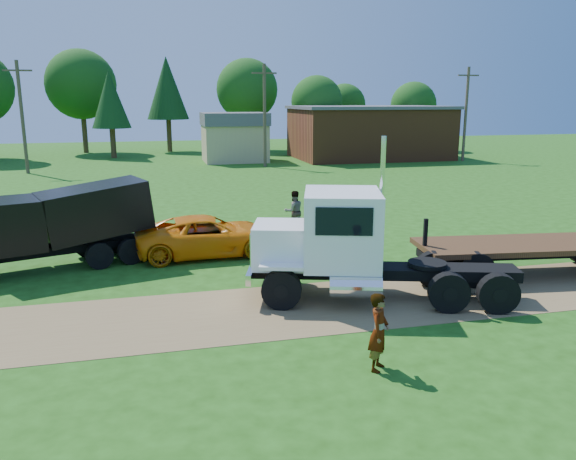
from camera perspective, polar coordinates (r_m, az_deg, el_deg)
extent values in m
plane|color=#20480F|center=(16.68, 1.67, -7.88)|extent=(140.00, 140.00, 0.00)
cube|color=brown|center=(16.67, 1.67, -7.86)|extent=(120.00, 4.20, 0.01)
cube|color=black|center=(17.47, 9.79, -4.12)|extent=(7.95, 3.30, 0.32)
cylinder|color=black|center=(16.38, -0.66, -6.09)|extent=(1.23, 0.70, 1.17)
cylinder|color=black|center=(16.38, -0.66, -6.09)|extent=(0.51, 0.50, 0.41)
cylinder|color=black|center=(18.54, -0.21, -3.76)|extent=(1.23, 0.70, 1.17)
cylinder|color=black|center=(18.54, -0.21, -3.76)|extent=(0.51, 0.50, 0.41)
cylinder|color=black|center=(16.78, 16.03, -6.14)|extent=(1.23, 0.70, 1.17)
cylinder|color=black|center=(16.78, 16.03, -6.14)|extent=(0.51, 0.50, 0.41)
cylinder|color=black|center=(18.90, 14.52, -3.87)|extent=(1.23, 0.70, 1.17)
cylinder|color=black|center=(18.90, 14.52, -3.87)|extent=(0.51, 0.50, 0.41)
cylinder|color=black|center=(17.14, 20.57, -6.07)|extent=(1.23, 0.70, 1.17)
cylinder|color=black|center=(17.14, 20.57, -6.07)|extent=(0.51, 0.50, 0.41)
cylinder|color=black|center=(19.22, 18.58, -3.86)|extent=(1.23, 0.70, 1.17)
cylinder|color=black|center=(19.22, 18.58, -3.86)|extent=(0.51, 0.50, 0.41)
cube|color=white|center=(17.15, -0.25, -1.46)|extent=(2.37, 2.29, 1.28)
cube|color=white|center=(17.25, -3.44, -1.59)|extent=(0.55, 1.56, 1.07)
cube|color=white|center=(17.46, -3.58, -3.96)|extent=(0.87, 2.39, 0.32)
cube|color=white|center=(17.02, 5.50, 0.20)|extent=(2.89, 3.10, 2.24)
cube|color=black|center=(16.90, 1.81, 1.83)|extent=(0.67, 2.06, 0.91)
cube|color=black|center=(15.65, 5.72, 0.86)|extent=(1.54, 0.51, 0.80)
cube|color=black|center=(18.18, 5.37, 2.59)|extent=(1.54, 0.51, 0.80)
cube|color=white|center=(16.16, -0.67, -3.76)|extent=(1.36, 0.83, 0.11)
cube|color=white|center=(18.35, -0.21, -1.69)|extent=(1.36, 0.83, 0.11)
cylinder|color=white|center=(16.25, 6.88, -5.74)|extent=(1.62, 1.05, 0.64)
cylinder|color=white|center=(17.63, 9.43, 1.42)|extent=(0.19, 0.19, 4.91)
cylinder|color=black|center=(17.60, 13.97, -3.36)|extent=(1.46, 1.46, 0.13)
cube|color=black|center=(21.89, -22.84, -1.85)|extent=(6.98, 3.10, 0.26)
cylinder|color=black|center=(21.32, -18.61, -2.49)|extent=(1.02, 0.60, 0.97)
cylinder|color=black|center=(21.32, -18.61, -2.49)|extent=(0.43, 0.42, 0.34)
cylinder|color=black|center=(23.08, -19.75, -1.42)|extent=(1.02, 0.60, 0.97)
cylinder|color=black|center=(23.08, -19.75, -1.42)|extent=(0.43, 0.42, 0.34)
cylinder|color=black|center=(21.60, -15.67, -2.09)|extent=(1.02, 0.60, 0.97)
cylinder|color=black|center=(21.60, -15.67, -2.09)|extent=(0.43, 0.42, 0.34)
cylinder|color=black|center=(23.34, -17.01, -1.05)|extent=(1.02, 0.60, 0.97)
cylinder|color=black|center=(23.34, -17.01, -1.05)|extent=(0.43, 0.42, 0.34)
cube|color=black|center=(21.51, -26.09, 0.49)|extent=(2.35, 2.57, 1.77)
cube|color=black|center=(21.91, -19.05, 1.92)|extent=(4.35, 3.25, 2.14)
imported|color=orange|center=(22.13, -8.08, -0.58)|extent=(5.72, 2.84, 1.56)
cube|color=#3D2213|center=(21.23, 23.80, -1.37)|extent=(8.39, 3.42, 0.18)
cube|color=black|center=(21.29, 23.74, -2.03)|extent=(8.21, 2.00, 0.25)
cylinder|color=black|center=(19.28, 18.70, -4.06)|extent=(1.05, 0.43, 1.02)
cylinder|color=black|center=(21.14, 16.24, -2.39)|extent=(1.05, 0.43, 1.02)
cube|color=black|center=(19.40, 13.78, -0.35)|extent=(0.14, 0.14, 1.02)
imported|color=#999999|center=(12.92, 9.22, -10.18)|extent=(0.74, 0.79, 1.81)
imported|color=#999999|center=(25.83, 0.61, 1.92)|extent=(0.99, 0.80, 1.90)
cube|color=brown|center=(59.40, 8.22, 9.67)|extent=(15.00, 10.00, 5.00)
cube|color=#535257|center=(59.30, 8.31, 12.23)|extent=(15.40, 10.40, 0.30)
cube|color=tan|center=(55.75, -5.44, 8.80)|extent=(6.00, 5.00, 3.60)
cube|color=#535257|center=(55.63, -5.49, 11.17)|extent=(6.20, 5.40, 1.20)
cylinder|color=#473528|center=(50.96, -25.38, 10.26)|extent=(0.28, 0.28, 9.00)
cube|color=#473528|center=(50.99, -25.80, 14.40)|extent=(2.20, 0.14, 0.14)
cylinder|color=#473528|center=(51.04, -2.38, 11.49)|extent=(0.28, 0.28, 9.00)
cube|color=#473528|center=(51.06, -2.42, 15.64)|extent=(2.20, 0.14, 0.14)
cylinder|color=#473528|center=(58.42, 17.60, 11.11)|extent=(0.28, 0.28, 9.00)
cube|color=#473528|center=(58.44, 17.86, 14.73)|extent=(2.20, 0.14, 0.14)
cylinder|color=#322414|center=(68.56, -19.94, 9.09)|extent=(0.56, 0.56, 4.08)
sphere|color=#113F0F|center=(68.46, -20.31, 13.71)|extent=(7.69, 7.69, 7.69)
cylinder|color=#322414|center=(67.37, -11.97, 9.40)|extent=(0.56, 0.56, 3.77)
cone|color=#103814|center=(67.26, -12.19, 13.93)|extent=(4.74, 4.74, 7.00)
cylinder|color=#322414|center=(67.88, -4.11, 9.68)|extent=(0.56, 0.56, 3.80)
sphere|color=#113F0F|center=(67.76, -4.18, 14.04)|extent=(7.16, 7.16, 7.16)
cylinder|color=#322414|center=(65.65, 2.89, 9.27)|extent=(0.56, 0.56, 3.08)
sphere|color=#113F0F|center=(65.50, 2.93, 12.92)|extent=(5.81, 5.81, 5.81)
cylinder|color=#322414|center=(70.02, 12.46, 9.13)|extent=(0.56, 0.56, 2.86)
sphere|color=#113F0F|center=(69.88, 12.62, 12.31)|extent=(5.39, 5.39, 5.39)
cylinder|color=#322414|center=(61.64, -17.34, 8.46)|extent=(0.56, 0.56, 3.11)
cone|color=#103814|center=(61.48, -17.63, 12.54)|extent=(3.91, 3.91, 5.78)
cylinder|color=#322414|center=(73.41, 5.68, 9.53)|extent=(0.56, 0.56, 2.83)
sphere|color=#113F0F|center=(73.27, 5.75, 12.53)|extent=(5.33, 5.33, 5.33)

